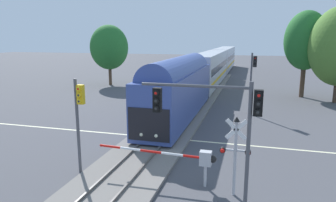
% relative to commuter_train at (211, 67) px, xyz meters
% --- Properties ---
extents(ground_plane, '(220.00, 220.00, 0.00)m').
position_rel_commuter_train_xyz_m(ground_plane, '(-0.00, -26.92, -2.73)').
color(ground_plane, '#47474C').
extents(road_centre_stripe, '(44.00, 0.20, 0.01)m').
position_rel_commuter_train_xyz_m(road_centre_stripe, '(-0.00, -26.92, -2.72)').
color(road_centre_stripe, beige).
rests_on(road_centre_stripe, ground).
extents(railway_track, '(4.40, 80.00, 0.32)m').
position_rel_commuter_train_xyz_m(railway_track, '(-0.00, -26.92, -2.63)').
color(railway_track, slate).
rests_on(railway_track, ground).
extents(commuter_train, '(3.04, 62.85, 5.16)m').
position_rel_commuter_train_xyz_m(commuter_train, '(0.00, 0.00, 0.00)').
color(commuter_train, '#384C93').
rests_on(commuter_train, railway_track).
extents(crossing_gate_near, '(6.10, 0.40, 1.80)m').
position_rel_commuter_train_xyz_m(crossing_gate_near, '(3.53, -33.46, -1.32)').
color(crossing_gate_near, '#B7B7BC').
rests_on(crossing_gate_near, ground).
extents(crossing_signal_mast, '(1.36, 0.44, 3.72)m').
position_rel_commuter_train_xyz_m(crossing_signal_mast, '(5.62, -33.96, -0.45)').
color(crossing_signal_mast, '#B2B2B7').
rests_on(crossing_signal_mast, ground).
extents(traffic_signal_far_side, '(0.53, 0.38, 5.75)m').
position_rel_commuter_train_xyz_m(traffic_signal_far_side, '(6.18, -17.95, 1.12)').
color(traffic_signal_far_side, '#4C4C51').
rests_on(traffic_signal_far_side, ground).
extents(traffic_signal_median, '(0.53, 0.38, 5.06)m').
position_rel_commuter_train_xyz_m(traffic_signal_median, '(-2.34, -33.64, 0.67)').
color(traffic_signal_median, '#4C4C51').
rests_on(traffic_signal_median, ground).
extents(traffic_signal_near_right, '(4.79, 0.38, 5.50)m').
position_rel_commuter_train_xyz_m(traffic_signal_near_right, '(4.92, -35.52, 1.42)').
color(traffic_signal_near_right, '#4C4C51').
rests_on(traffic_signal_near_right, ground).
extents(pine_left_background, '(5.67, 5.67, 8.98)m').
position_rel_commuter_train_xyz_m(pine_left_background, '(-14.74, -4.58, 2.94)').
color(pine_left_background, '#4C3828').
rests_on(pine_left_background, ground).
extents(oak_far_right, '(4.98, 4.98, 10.23)m').
position_rel_commuter_train_xyz_m(oak_far_right, '(12.02, -7.36, 4.01)').
color(oak_far_right, '#4C3828').
rests_on(oak_far_right, ground).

